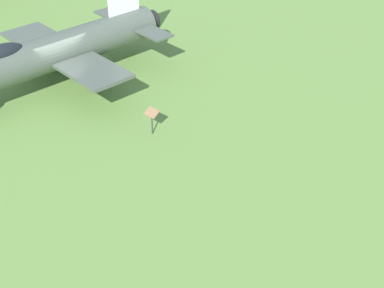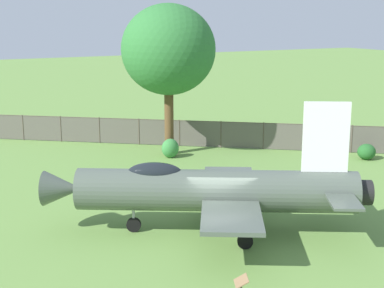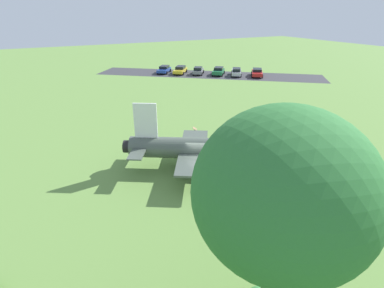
{
  "view_description": "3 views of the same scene",
  "coord_description": "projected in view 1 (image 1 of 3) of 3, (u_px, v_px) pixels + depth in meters",
  "views": [
    {
      "loc": [
        21.68,
        13.42,
        13.16
      ],
      "look_at": [
        4.98,
        8.33,
        1.5
      ],
      "focal_mm": 53.94,
      "sensor_mm": 36.0,
      "label": 1
    },
    {
      "loc": [
        11.06,
        18.81,
        8.69
      ],
      "look_at": [
        -1.68,
        -5.23,
        2.5
      ],
      "focal_mm": 53.17,
      "sensor_mm": 36.0,
      "label": 2
    },
    {
      "loc": [
        -10.34,
        -18.86,
        11.86
      ],
      "look_at": [
        -0.22,
        1.04,
        1.82
      ],
      "focal_mm": 28.02,
      "sensor_mm": 36.0,
      "label": 3
    }
  ],
  "objects": [
    {
      "name": "info_plaque",
      "position": [
        152.0,
        116.0,
        23.9
      ],
      "size": [
        0.61,
        0.71,
        1.14
      ],
      "color": "#333333",
      "rests_on": "ground_plane"
    },
    {
      "name": "ground_plane",
      "position": [
        57.0,
        87.0,
        27.81
      ],
      "size": [
        200.0,
        200.0,
        0.0
      ],
      "primitive_type": "plane",
      "color": "#668E42"
    },
    {
      "name": "display_jet",
      "position": [
        45.0,
        54.0,
        26.57
      ],
      "size": [
        12.27,
        9.1,
        5.43
      ],
      "rotation": [
        0.0,
        0.0,
        5.75
      ],
      "color": "#4C564C",
      "rests_on": "ground_plane"
    }
  ]
}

